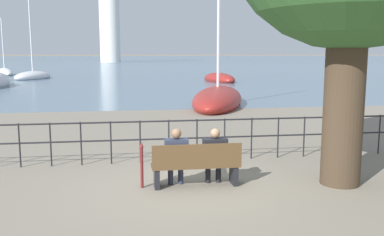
# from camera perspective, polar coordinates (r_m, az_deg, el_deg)

# --- Properties ---
(ground_plane) EXTENTS (1000.00, 1000.00, 0.00)m
(ground_plane) POSITION_cam_1_polar(r_m,az_deg,el_deg) (8.81, 0.49, -8.97)
(ground_plane) COLOR gray
(harbor_water) EXTENTS (600.00, 300.00, 0.01)m
(harbor_water) POSITION_cam_1_polar(r_m,az_deg,el_deg) (169.91, -8.25, 7.77)
(harbor_water) COLOR slate
(harbor_water) RESTS_ON ground_plane
(park_bench) EXTENTS (1.79, 0.45, 0.90)m
(park_bench) POSITION_cam_1_polar(r_m,az_deg,el_deg) (8.63, 0.56, -6.37)
(park_bench) COLOR brown
(park_bench) RESTS_ON ground_plane
(seated_person_left) EXTENTS (0.46, 0.35, 1.19)m
(seated_person_left) POSITION_cam_1_polar(r_m,az_deg,el_deg) (8.59, -2.11, -4.88)
(seated_person_left) COLOR #2D3347
(seated_person_left) RESTS_ON ground_plane
(seated_person_right) EXTENTS (0.49, 0.35, 1.17)m
(seated_person_right) POSITION_cam_1_polar(r_m,az_deg,el_deg) (8.72, 3.04, -4.75)
(seated_person_right) COLOR black
(seated_person_right) RESTS_ON ground_plane
(promenade_railing) EXTENTS (14.77, 0.04, 1.05)m
(promenade_railing) POSITION_cam_1_polar(r_m,az_deg,el_deg) (10.55, -1.22, -2.12)
(promenade_railing) COLOR black
(promenade_railing) RESTS_ON ground_plane
(closed_umbrella) EXTENTS (0.09, 0.09, 0.94)m
(closed_umbrella) POSITION_cam_1_polar(r_m,az_deg,el_deg) (8.58, -6.72, -5.88)
(closed_umbrella) COLOR maroon
(closed_umbrella) RESTS_ON ground_plane
(sailboat_2) EXTENTS (3.06, 5.61, 10.66)m
(sailboat_2) POSITION_cam_1_polar(r_m,az_deg,el_deg) (39.63, 3.64, 5.32)
(sailboat_2) COLOR maroon
(sailboat_2) RESTS_ON ground_plane
(sailboat_3) EXTENTS (4.03, 5.96, 8.42)m
(sailboat_3) POSITION_cam_1_polar(r_m,az_deg,el_deg) (46.36, -20.44, 5.23)
(sailboat_3) COLOR silver
(sailboat_3) RESTS_ON ground_plane
(sailboat_4) EXTENTS (4.39, 7.96, 7.07)m
(sailboat_4) POSITION_cam_1_polar(r_m,az_deg,el_deg) (56.94, -23.70, 5.58)
(sailboat_4) COLOR white
(sailboat_4) RESTS_ON ground_plane
(sailboat_5) EXTENTS (4.66, 8.21, 7.99)m
(sailboat_5) POSITION_cam_1_polar(r_m,az_deg,el_deg) (21.89, 3.46, 2.47)
(sailboat_5) COLOR maroon
(sailboat_5) RESTS_ON ground_plane
(harbor_lighthouse) EXTENTS (5.43, 5.43, 28.67)m
(harbor_lighthouse) POSITION_cam_1_polar(r_m,az_deg,el_deg) (119.79, -10.98, 13.71)
(harbor_lighthouse) COLOR white
(harbor_lighthouse) RESTS_ON ground_plane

